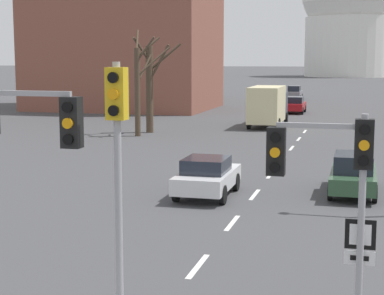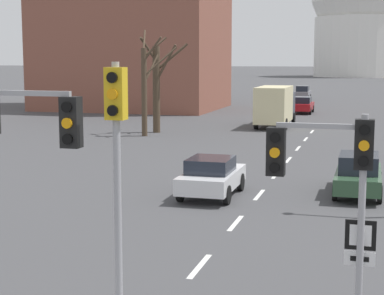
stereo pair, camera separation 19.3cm
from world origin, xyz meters
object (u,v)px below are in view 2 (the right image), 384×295
traffic_signal_near_right (331,167)px  sedan_mid_centre (303,93)px  delivery_truck (275,105)px  sedan_near_right (358,174)px  route_sign_post (360,253)px  sedan_near_left (303,105)px  traffic_signal_near_left (17,142)px  sedan_far_left (212,176)px  traffic_signal_centre_tall (117,148)px

traffic_signal_near_right → sedan_mid_centre: (-7.86, 70.67, -2.33)m
traffic_signal_near_right → delivery_truck: 37.66m
sedan_near_right → delivery_truck: bearing=105.8°
route_sign_post → sedan_mid_centre: bearing=96.8°
traffic_signal_near_right → sedan_near_left: traffic_signal_near_right is taller
sedan_near_right → delivery_truck: (-6.81, 24.14, 0.88)m
traffic_signal_near_left → sedan_near_right: (6.16, 14.58, -2.89)m
traffic_signal_near_left → sedan_near_left: (0.14, 51.53, -2.89)m
sedan_far_left → traffic_signal_near_right: bearing=-65.2°
route_sign_post → sedan_near_right: (-0.28, 12.78, -0.67)m
traffic_signal_centre_tall → traffic_signal_near_right: bearing=22.6°
route_sign_post → delivery_truck: bearing=100.9°
sedan_near_left → sedan_mid_centre: (-2.17, 20.78, 0.06)m
route_sign_post → sedan_near_left: route_sign_post is taller
traffic_signal_centre_tall → traffic_signal_near_left: traffic_signal_centre_tall is taller
sedan_near_left → route_sign_post: bearing=-82.8°
sedan_far_left → sedan_mid_centre: bearing=92.6°
sedan_mid_centre → traffic_signal_near_right: bearing=-83.7°
sedan_mid_centre → route_sign_post: bearing=-83.2°
traffic_signal_near_left → sedan_near_left: 51.61m
sedan_mid_centre → sedan_far_left: 59.66m
traffic_signal_near_right → sedan_near_right: size_ratio=0.93×
traffic_signal_near_right → sedan_far_left: (-5.12, 11.08, -2.41)m
traffic_signal_near_right → sedan_mid_centre: size_ratio=0.96×
delivery_truck → traffic_signal_near_left: bearing=-89.0°
sedan_mid_centre → traffic_signal_near_left: bearing=-88.4°
route_sign_post → delivery_truck: size_ratio=0.31×
sedan_mid_centre → sedan_near_right: bearing=-81.9°
traffic_signal_centre_tall → sedan_far_left: 13.04m
route_sign_post → sedan_far_left: bearing=117.7°
sedan_near_left → sedan_mid_centre: 20.90m
route_sign_post → sedan_far_left: size_ratio=0.54×
sedan_mid_centre → sedan_far_left: size_ratio=1.08×
route_sign_post → traffic_signal_centre_tall: bearing=-158.4°
route_sign_post → sedan_mid_centre: size_ratio=0.50×
sedan_near_left → traffic_signal_near_left: bearing=-90.2°
traffic_signal_near_left → sedan_near_left: size_ratio=1.08×
sedan_near_left → sedan_mid_centre: sedan_mid_centre is taller
route_sign_post → sedan_near_right: size_ratio=0.48×
sedan_near_right → sedan_far_left: size_ratio=1.12×
traffic_signal_near_right → traffic_signal_centre_tall: (-3.80, -1.58, 0.44)m
delivery_truck → sedan_mid_centre: bearing=92.3°
sedan_near_left → delivery_truck: 12.87m
sedan_near_left → delivery_truck: delivery_truck is taller
sedan_near_right → sedan_mid_centre: sedan_mid_centre is taller
sedan_near_left → sedan_mid_centre: size_ratio=1.02×
route_sign_post → sedan_near_right: bearing=91.2°
traffic_signal_near_right → sedan_near_right: 13.16m
traffic_signal_near_left → route_sign_post: traffic_signal_near_left is taller
sedan_far_left → delivery_truck: size_ratio=0.57×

